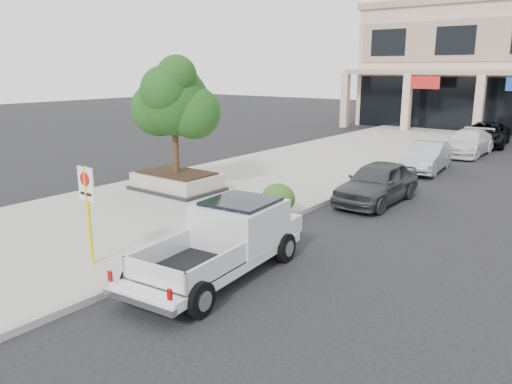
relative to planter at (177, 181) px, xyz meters
The scene contains 12 objects.
ground 7.67m from the planter, 29.01° to the right, with size 120.00×120.00×0.00m, color black.
sidewalk 2.61m from the planter, 62.53° to the left, with size 8.00×52.00×0.15m, color gray.
curb 5.64m from the planter, 24.01° to the left, with size 0.20×52.00×0.15m, color gray.
planter is the anchor object (origin of this frame).
planter_tree 2.95m from the planter, 48.97° to the left, with size 2.90×2.55×4.00m.
no_parking_sign 7.42m from the planter, 59.25° to the right, with size 0.55×0.09×2.30m.
hedge 4.77m from the planter, ahead, with size 1.10×0.99×0.94m, color #224E16.
pickup_truck 7.98m from the planter, 37.28° to the right, with size 1.88×5.07×1.60m, color silver, non-canonical shape.
curb_car_a 7.27m from the planter, 27.42° to the left, with size 1.69×4.20×1.43m, color #323438.
curb_car_b 11.44m from the planter, 58.51° to the left, with size 1.40×4.01×1.32m, color #A3A7AB.
curb_car_c 16.67m from the planter, 68.15° to the left, with size 1.89×4.65×1.35m, color silver.
curb_car_d 20.66m from the planter, 72.74° to the left, with size 2.33×5.06×1.41m, color black.
Camera 1 is at (6.68, -8.89, 4.57)m, focal length 35.00 mm.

